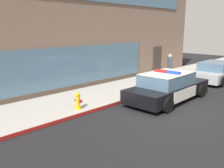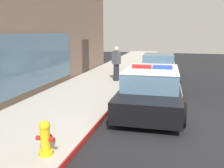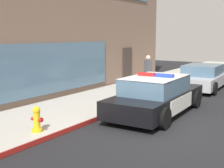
# 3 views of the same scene
# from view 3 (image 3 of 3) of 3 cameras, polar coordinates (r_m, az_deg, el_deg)

# --- Properties ---
(ground) EXTENTS (48.00, 48.00, 0.00)m
(ground) POSITION_cam_3_polar(r_m,az_deg,el_deg) (9.52, 7.22, -8.24)
(ground) COLOR black
(sidewalk) EXTENTS (48.00, 3.25, 0.15)m
(sidewalk) POSITION_cam_3_polar(r_m,az_deg,el_deg) (11.40, -8.91, -4.97)
(sidewalk) COLOR #B2ADA3
(sidewalk) RESTS_ON ground
(curb_red_paint) EXTENTS (28.80, 0.04, 0.14)m
(curb_red_paint) POSITION_cam_3_polar(r_m,az_deg,el_deg) (10.41, -2.15, -6.23)
(curb_red_paint) COLOR maroon
(curb_red_paint) RESTS_ON ground
(police_cruiser) EXTENTS (5.03, 2.20, 1.49)m
(police_cruiser) POSITION_cam_3_polar(r_m,az_deg,el_deg) (11.13, 8.27, -2.11)
(police_cruiser) COLOR black
(police_cruiser) RESTS_ON ground
(fire_hydrant) EXTENTS (0.34, 0.39, 0.73)m
(fire_hydrant) POSITION_cam_3_polar(r_m,az_deg,el_deg) (8.82, -13.77, -6.43)
(fire_hydrant) COLOR gold
(fire_hydrant) RESTS_ON sidewalk
(car_down_street) EXTENTS (4.46, 2.22, 1.29)m
(car_down_street) POSITION_cam_3_polar(r_m,az_deg,el_deg) (16.87, 16.46, 1.24)
(car_down_street) COLOR #B7B7BC
(car_down_street) RESTS_ON ground
(pedestrian_on_sidewalk) EXTENTS (0.44, 0.48, 1.71)m
(pedestrian_on_sidewalk) POSITION_cam_3_polar(r_m,az_deg,el_deg) (15.09, 6.70, 2.11)
(pedestrian_on_sidewalk) COLOR #23232D
(pedestrian_on_sidewalk) RESTS_ON sidewalk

